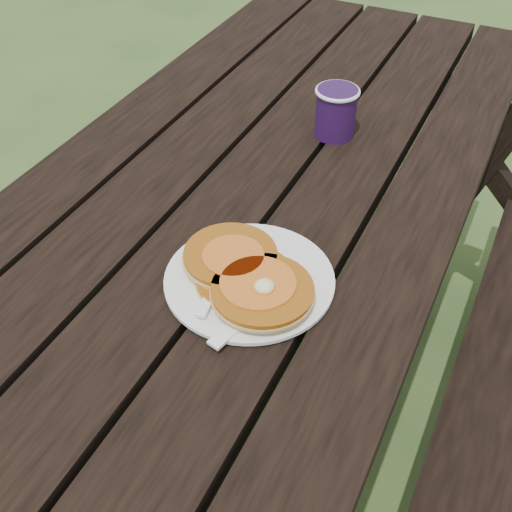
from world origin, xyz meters
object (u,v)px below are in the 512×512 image
at_px(plate, 249,280).
at_px(coffee_cup, 336,109).
at_px(pancake_stack, 247,275).
at_px(picnic_table, 246,328).

distance_m(plate, coffee_cup, 0.45).
bearing_deg(pancake_stack, picnic_table, 117.59).
bearing_deg(coffee_cup, picnic_table, -110.21).
bearing_deg(coffee_cup, plate, -85.42).
relative_size(picnic_table, coffee_cup, 18.60).
distance_m(plate, pancake_stack, 0.02).
height_order(picnic_table, plate, plate).
bearing_deg(plate, coffee_cup, 94.58).
xyz_separation_m(pancake_stack, coffee_cup, (-0.04, 0.46, 0.03)).
bearing_deg(pancake_stack, coffee_cup, 94.58).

